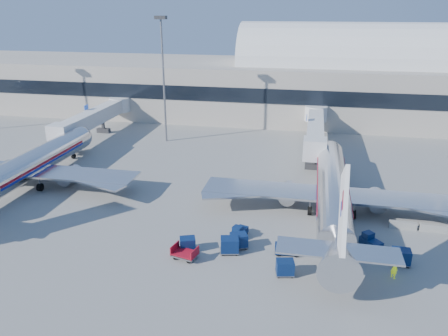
% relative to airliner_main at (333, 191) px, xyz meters
% --- Properties ---
extents(ground, '(260.00, 260.00, 0.00)m').
position_rel_airliner_main_xyz_m(ground, '(-10.00, -4.51, -2.93)').
color(ground, gray).
rests_on(ground, ground).
extents(terminal, '(170.00, 28.15, 21.00)m').
position_rel_airliner_main_xyz_m(terminal, '(-23.60, 51.46, 4.60)').
color(terminal, '#B2AA9E').
rests_on(terminal, ground).
extents(airliner_main, '(32.00, 37.26, 12.07)m').
position_rel_airliner_main_xyz_m(airliner_main, '(0.00, 0.00, 0.00)').
color(airliner_main, silver).
rests_on(airliner_main, ground).
extents(airliner_mid, '(32.00, 37.26, 12.07)m').
position_rel_airliner_main_xyz_m(airliner_mid, '(-42.00, 0.00, 0.00)').
color(airliner_mid, silver).
rests_on(airliner_mid, ground).
extents(jetbridge_near, '(4.40, 27.50, 6.25)m').
position_rel_airliner_main_xyz_m(jetbridge_near, '(-2.40, 26.30, 1.00)').
color(jetbridge_near, silver).
rests_on(jetbridge_near, ground).
extents(jetbridge_mid, '(4.40, 27.50, 6.25)m').
position_rel_airliner_main_xyz_m(jetbridge_mid, '(-44.40, 26.30, 1.00)').
color(jetbridge_mid, silver).
rests_on(jetbridge_mid, ground).
extents(mast_west, '(2.00, 1.20, 22.60)m').
position_rel_airliner_main_xyz_m(mast_west, '(-30.00, 25.49, 11.87)').
color(mast_west, slate).
rests_on(mast_west, ground).
extents(barrier_near, '(3.00, 0.55, 0.90)m').
position_rel_airliner_main_xyz_m(barrier_near, '(8.00, -2.51, -2.48)').
color(barrier_near, '#9E9E96').
rests_on(barrier_near, ground).
extents(barrier_mid, '(3.00, 0.55, 0.90)m').
position_rel_airliner_main_xyz_m(barrier_mid, '(11.30, -2.51, -2.48)').
color(barrier_mid, '#9E9E96').
rests_on(barrier_mid, ground).
extents(tug_lead, '(2.71, 1.54, 1.69)m').
position_rel_airliner_main_xyz_m(tug_lead, '(-4.75, -10.67, -2.16)').
color(tug_lead, '#091D47').
rests_on(tug_lead, ground).
extents(tug_right, '(2.43, 2.59, 1.55)m').
position_rel_airliner_main_xyz_m(tug_right, '(3.89, -7.50, -2.22)').
color(tug_right, '#091D47').
rests_on(tug_right, ground).
extents(tug_left, '(1.79, 2.48, 1.46)m').
position_rel_airliner_main_xyz_m(tug_left, '(-10.16, -8.15, -2.26)').
color(tug_left, '#091D47').
rests_on(tug_left, ground).
extents(cart_train_a, '(2.23, 2.02, 1.60)m').
position_rel_airliner_main_xyz_m(cart_train_a, '(-9.80, -10.44, -2.07)').
color(cart_train_a, '#091D47').
rests_on(cart_train_a, ground).
extents(cart_train_b, '(2.22, 1.88, 1.71)m').
position_rel_airliner_main_xyz_m(cart_train_b, '(-10.55, -11.66, -2.02)').
color(cart_train_b, '#091D47').
rests_on(cart_train_b, ground).
extents(cart_train_c, '(2.01, 1.77, 1.48)m').
position_rel_airliner_main_xyz_m(cart_train_c, '(-14.94, -12.09, -2.14)').
color(cart_train_c, '#091D47').
rests_on(cart_train_c, ground).
extents(cart_solo_near, '(1.98, 1.66, 1.53)m').
position_rel_airliner_main_xyz_m(cart_solo_near, '(-4.63, -14.52, -2.11)').
color(cart_solo_near, '#091D47').
rests_on(cart_solo_near, ground).
extents(cart_solo_far, '(1.88, 1.45, 1.63)m').
position_rel_airliner_main_xyz_m(cart_solo_far, '(6.47, -10.35, -2.06)').
color(cart_solo_far, '#091D47').
rests_on(cart_solo_far, ground).
extents(cart_open_red, '(2.82, 2.28, 0.66)m').
position_rel_airliner_main_xyz_m(cart_open_red, '(-14.77, -13.62, -2.45)').
color(cart_open_red, slate).
rests_on(cart_open_red, ground).
extents(ramp_worker, '(0.81, 0.85, 1.96)m').
position_rel_airliner_main_xyz_m(ramp_worker, '(5.42, -12.91, -1.95)').
color(ramp_worker, '#C9FF1A').
rests_on(ramp_worker, ground).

